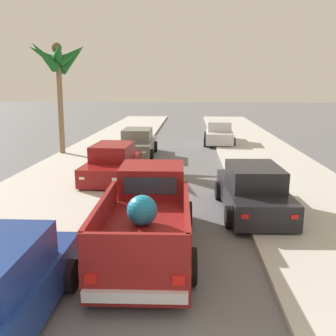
% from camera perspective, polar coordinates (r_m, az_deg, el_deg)
% --- Properties ---
extents(sidewalk_left, '(4.82, 60.00, 0.12)m').
position_cam_1_polar(sidewalk_left, '(15.95, -15.63, -1.52)').
color(sidewalk_left, beige).
rests_on(sidewalk_left, ground).
extents(sidewalk_right, '(4.82, 60.00, 0.12)m').
position_cam_1_polar(sidewalk_right, '(15.63, 18.55, -2.02)').
color(sidewalk_right, beige).
rests_on(sidewalk_right, ground).
extents(curb_left, '(0.16, 60.00, 0.10)m').
position_cam_1_polar(curb_left, '(15.66, -12.14, -1.64)').
color(curb_left, silver).
rests_on(curb_left, ground).
extents(curb_right, '(0.16, 60.00, 0.10)m').
position_cam_1_polar(curb_right, '(15.40, 14.92, -2.04)').
color(curb_right, silver).
rests_on(curb_right, ground).
extents(pickup_truck, '(2.32, 5.26, 1.80)m').
position_cam_1_polar(pickup_truck, '(8.87, -3.13, -7.88)').
color(pickup_truck, maroon).
rests_on(pickup_truck, ground).
extents(car_left_near, '(2.19, 4.33, 1.54)m').
position_cam_1_polar(car_left_near, '(24.85, 8.12, 5.49)').
color(car_left_near, silver).
rests_on(car_left_near, ground).
extents(car_right_near, '(2.15, 4.32, 1.54)m').
position_cam_1_polar(car_right_near, '(11.58, 13.33, -3.54)').
color(car_right_near, black).
rests_on(car_right_near, ground).
extents(car_right_mid, '(2.06, 4.28, 1.54)m').
position_cam_1_polar(car_right_mid, '(20.40, -4.88, 3.92)').
color(car_right_mid, slate).
rests_on(car_right_mid, ground).
extents(car_left_far, '(2.16, 4.32, 1.54)m').
position_cam_1_polar(car_left_far, '(15.31, -8.76, 0.72)').
color(car_left_far, maroon).
rests_on(car_left_far, ground).
extents(palm_tree_left_mid, '(3.47, 3.73, 6.28)m').
position_cam_1_polar(palm_tree_left_mid, '(21.49, -17.13, 15.92)').
color(palm_tree_left_mid, '#846B4C').
rests_on(palm_tree_left_mid, ground).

